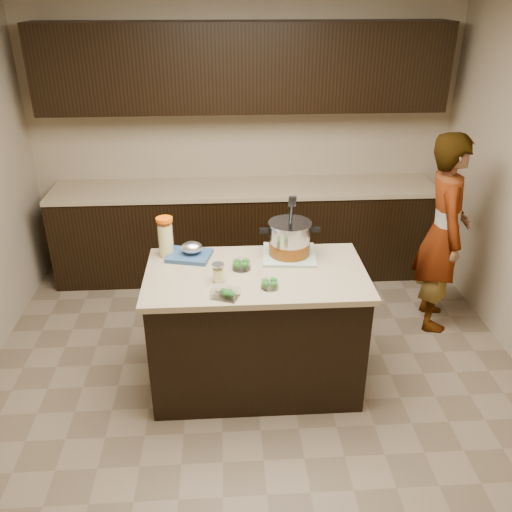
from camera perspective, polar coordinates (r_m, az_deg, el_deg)
The scene contains 13 objects.
ground_plane at distance 4.07m, azimuth 0.00°, elevation -12.95°, with size 4.00×4.00×0.00m, color brown.
room_shell at distance 3.26m, azimuth 0.00°, elevation 10.99°, with size 4.04×4.04×2.72m.
back_cabinets at distance 5.15m, azimuth -1.22°, elevation 7.89°, with size 3.60×0.63×2.33m.
island at distance 3.80m, azimuth 0.00°, elevation -7.68°, with size 1.46×0.81×0.90m.
dish_towel at distance 3.78m, azimuth 3.51°, elevation 0.14°, with size 0.36×0.36×0.02m, color #5E885C.
stock_pot at distance 3.73m, azimuth 3.56°, elevation 1.64°, with size 0.42×0.30×0.42m.
lemonade_pitcher at distance 3.79m, azimuth -9.49°, elevation 1.86°, with size 0.15×0.15×0.28m.
mason_jar at distance 3.44m, azimuth -4.00°, elevation -1.80°, with size 0.10×0.10×0.13m.
broccoli_tub_left at distance 3.60m, azimuth -1.56°, elevation -0.98°, with size 0.16×0.16×0.06m.
broccoli_tub_right at distance 3.38m, azimuth 1.45°, elevation -3.00°, with size 0.15×0.15×0.05m.
broccoli_tub_rect at distance 3.28m, azimuth -3.26°, elevation -3.96°, with size 0.19×0.16×0.06m.
blue_tray at distance 3.77m, azimuth -6.92°, elevation 0.36°, with size 0.33×0.29×0.11m.
person at distance 4.58m, azimuth 19.15°, elevation 2.26°, with size 0.59×0.39×1.63m, color gray.
Camera 1 is at (-0.20, -3.13, 2.59)m, focal length 38.00 mm.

